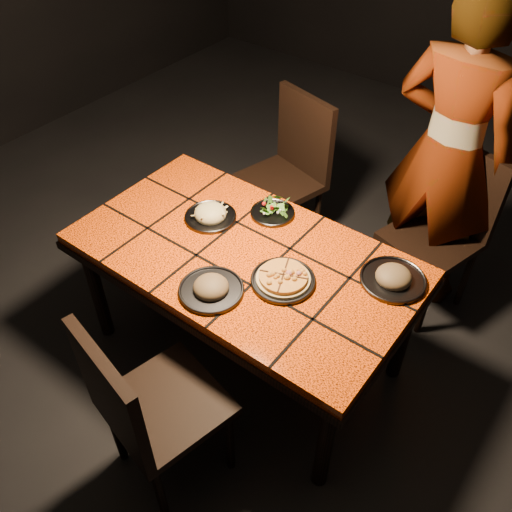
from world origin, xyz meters
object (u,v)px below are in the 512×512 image
Objects in this scene: diner at (448,154)px; plate_pasta at (210,215)px; chair_near at (144,406)px; plate_pizza at (283,279)px; chair_far_right at (445,222)px; dining_table at (244,264)px; chair_far_left at (290,166)px.

diner is 7.13× the size of plate_pasta.
chair_near reaches higher than plate_pizza.
plate_pasta is (-0.79, -1.00, -0.15)m from diner.
dining_table is at bearing -104.70° from chair_far_right.
diner is (-0.10, 0.07, 0.36)m from chair_far_right.
dining_table is 5.17× the size of plate_pizza.
diner is at bearing 162.25° from chair_far_right.
chair_far_left reaches higher than chair_far_right.
plate_pasta is (-0.41, 0.89, 0.20)m from chair_near.
plate_pizza is (0.64, -0.99, 0.19)m from chair_far_left.
chair_far_right is (0.60, 1.03, -0.11)m from dining_table.
diner is at bearing 51.76° from plate_pasta.
chair_far_right is 0.53× the size of diner.
plate_pasta is (-0.89, -0.93, 0.21)m from chair_far_right.
chair_far_left is (-0.50, 1.73, 0.01)m from chair_near.
plate_pasta is at bearing -52.92° from chair_near.
chair_far_left is 3.24× the size of plate_pizza.
dining_table is at bearing -53.10° from chair_far_left.
chair_far_left is 0.96m from diner.
chair_far_left is at bearing -159.28° from chair_far_right.
dining_table is 1.65× the size of chair_far_right.
plate_pasta is at bearing -118.01° from chair_far_right.
plate_pizza is at bearing -10.36° from dining_table.
chair_near is 0.97× the size of chair_far_left.
plate_pizza is at bearing -92.03° from chair_far_right.
chair_far_right is at bearing 151.17° from diner.
chair_far_left is (-0.38, 0.94, -0.09)m from dining_table.
dining_table is at bearing -68.87° from chair_near.
plate_pasta reaches higher than plate_pizza.
plate_pizza is at bearing -88.08° from chair_near.
diner is (0.38, 1.88, 0.36)m from chair_near.
chair_far_right is 3.13× the size of plate_pizza.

